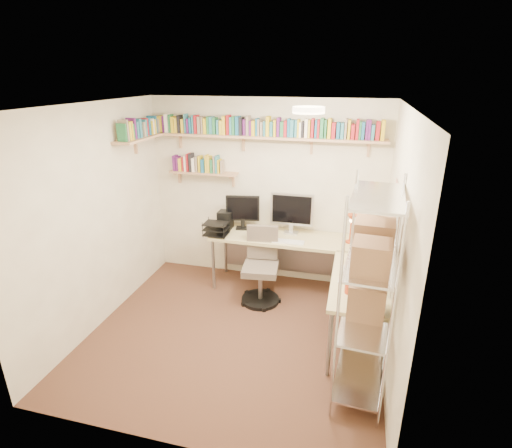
# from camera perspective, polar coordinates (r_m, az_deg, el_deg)

# --- Properties ---
(ground) EXTENTS (3.20, 3.20, 0.00)m
(ground) POSITION_cam_1_polar(r_m,az_deg,el_deg) (4.71, -3.05, -15.42)
(ground) COLOR #492D1F
(ground) RESTS_ON ground
(room_shell) EXTENTS (3.24, 3.04, 2.52)m
(room_shell) POSITION_cam_1_polar(r_m,az_deg,el_deg) (4.00, -3.40, 2.80)
(room_shell) COLOR beige
(room_shell) RESTS_ON ground
(wall_shelves) EXTENTS (3.12, 1.09, 0.79)m
(wall_shelves) POSITION_cam_1_polar(r_m,az_deg,el_deg) (5.22, -3.59, 12.48)
(wall_shelves) COLOR tan
(wall_shelves) RESTS_ON ground
(corner_desk) EXTENTS (2.35, 1.94, 1.32)m
(corner_desk) POSITION_cam_1_polar(r_m,az_deg,el_deg) (5.03, 5.33, -3.09)
(corner_desk) COLOR #D3C389
(corner_desk) RESTS_ON ground
(office_chair) EXTENTS (0.51, 0.52, 0.98)m
(office_chair) POSITION_cam_1_polar(r_m,az_deg,el_deg) (5.13, 0.72, -6.73)
(office_chair) COLOR black
(office_chair) RESTS_ON ground
(wire_rack) EXTENTS (0.48, 0.89, 1.99)m
(wire_rack) POSITION_cam_1_polar(r_m,az_deg,el_deg) (3.54, 15.91, -6.91)
(wire_rack) COLOR silver
(wire_rack) RESTS_ON ground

